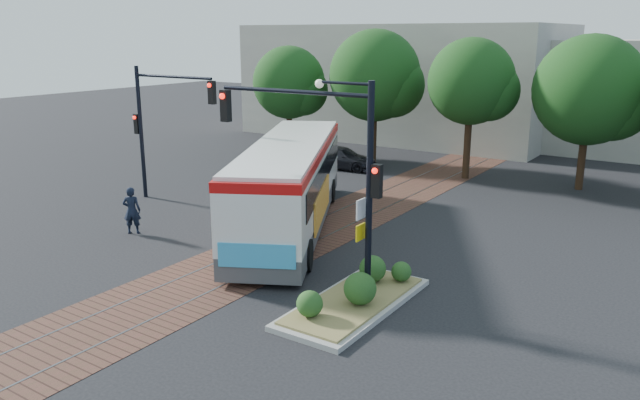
# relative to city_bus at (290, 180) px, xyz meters

# --- Properties ---
(ground) EXTENTS (120.00, 120.00, 0.00)m
(ground) POSITION_rel_city_bus_xyz_m (1.05, -3.96, -1.88)
(ground) COLOR black
(ground) RESTS_ON ground
(trackbed) EXTENTS (3.60, 40.00, 0.02)m
(trackbed) POSITION_rel_city_bus_xyz_m (1.05, 0.04, -1.88)
(trackbed) COLOR #522F25
(trackbed) RESTS_ON ground
(tree_row) EXTENTS (26.40, 5.60, 7.67)m
(tree_row) POSITION_rel_city_bus_xyz_m (2.26, 12.46, 2.97)
(tree_row) COLOR #382314
(tree_row) RESTS_ON ground
(warehouses) EXTENTS (40.00, 13.00, 8.00)m
(warehouses) POSITION_rel_city_bus_xyz_m (0.53, 24.79, 1.93)
(warehouses) COLOR #ADA899
(warehouses) RESTS_ON ground
(city_bus) EXTENTS (8.21, 12.41, 3.38)m
(city_bus) POSITION_rel_city_bus_xyz_m (0.00, 0.00, 0.00)
(city_bus) COLOR #434346
(city_bus) RESTS_ON ground
(traffic_island) EXTENTS (2.20, 5.20, 1.13)m
(traffic_island) POSITION_rel_city_bus_xyz_m (5.87, -4.86, -1.55)
(traffic_island) COLOR gray
(traffic_island) RESTS_ON ground
(signal_pole_main) EXTENTS (5.49, 0.46, 6.00)m
(signal_pole_main) POSITION_rel_city_bus_xyz_m (4.92, -4.77, 2.27)
(signal_pole_main) COLOR black
(signal_pole_main) RESTS_ON ground
(signal_pole_left) EXTENTS (4.99, 0.34, 6.00)m
(signal_pole_left) POSITION_rel_city_bus_xyz_m (-7.31, 0.04, 1.98)
(signal_pole_left) COLOR black
(signal_pole_left) RESTS_ON ground
(officer) EXTENTS (0.79, 0.74, 1.82)m
(officer) POSITION_rel_city_bus_xyz_m (-4.51, -3.99, -0.98)
(officer) COLOR black
(officer) RESTS_ON ground
(parked_car) EXTENTS (4.37, 2.24, 1.21)m
(parked_car) POSITION_rel_city_bus_xyz_m (-4.20, 10.50, -1.28)
(parked_car) COLOR black
(parked_car) RESTS_ON ground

